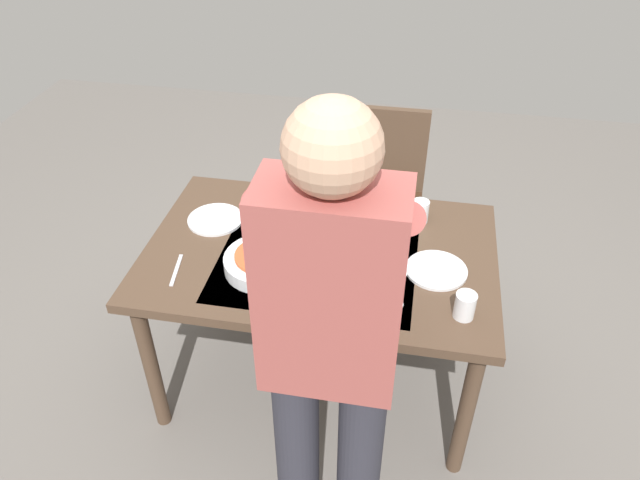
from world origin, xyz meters
name	(u,v)px	position (x,y,z in m)	size (l,w,h in m)	color
ground_plane	(320,373)	(0.00, 0.00, 0.00)	(6.00, 6.00, 0.00)	#66605B
dining_table	(320,266)	(0.00, 0.00, 0.65)	(1.36, 0.88, 0.73)	#4C3828
chair_near	(384,187)	(-0.18, -0.82, 0.53)	(0.40, 0.40, 0.91)	#352114
person_server	(331,346)	(-0.16, 0.70, 0.96)	(0.42, 0.61, 1.69)	#2D2D38
wine_bottle	(314,194)	(0.07, -0.23, 0.84)	(0.07, 0.07, 0.30)	black
wine_glass_left	(316,270)	(-0.03, 0.25, 0.83)	(0.07, 0.07, 0.15)	white
wine_glass_right	(397,282)	(-0.31, 0.26, 0.83)	(0.07, 0.07, 0.15)	white
water_cup_near_left	(375,206)	(-0.18, -0.28, 0.77)	(0.07, 0.07, 0.09)	silver
water_cup_near_right	(396,216)	(-0.28, -0.22, 0.77)	(0.07, 0.07, 0.09)	silver
water_cup_far_left	(465,306)	(-0.55, 0.27, 0.78)	(0.07, 0.07, 0.10)	silver
water_cup_far_right	(420,211)	(-0.37, -0.27, 0.77)	(0.07, 0.07, 0.10)	silver
serving_bowl_pasta	(264,261)	(0.19, 0.15, 0.76)	(0.30, 0.30, 0.07)	silver
side_bowl_salad	(275,207)	(0.23, -0.21, 0.76)	(0.18, 0.18, 0.07)	silver
side_bowl_bread	(349,231)	(-0.10, -0.10, 0.76)	(0.16, 0.16, 0.07)	silver
dinner_plate_near	(436,270)	(-0.45, 0.05, 0.73)	(0.23, 0.23, 0.01)	silver
dinner_plate_far	(215,219)	(0.47, -0.12, 0.73)	(0.23, 0.23, 0.01)	silver
table_knife	(348,272)	(-0.13, 0.12, 0.73)	(0.01, 0.20, 0.01)	silver
table_fork	(176,270)	(0.51, 0.22, 0.73)	(0.01, 0.18, 0.01)	silver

